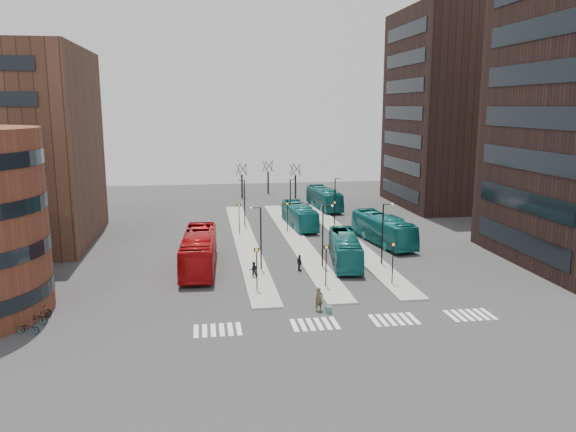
{
  "coord_description": "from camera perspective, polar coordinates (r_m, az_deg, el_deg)",
  "views": [
    {
      "loc": [
        -8.78,
        -33.62,
        15.53
      ],
      "look_at": [
        -0.58,
        19.38,
        5.0
      ],
      "focal_mm": 35.0,
      "sensor_mm": 36.0,
      "label": 1
    }
  ],
  "objects": [
    {
      "name": "commuter_a",
      "position": [
        51.71,
        -3.53,
        -5.49
      ],
      "size": [
        0.79,
        0.63,
        1.56
      ],
      "primitive_type": "imported",
      "rotation": [
        0.0,
        0.0,
        3.19
      ],
      "color": "black",
      "rests_on": "ground"
    },
    {
      "name": "commuter_b",
      "position": [
        53.88,
        1.18,
        -4.78
      ],
      "size": [
        0.62,
        0.99,
        1.57
      ],
      "primitive_type": "imported",
      "rotation": [
        0.0,
        0.0,
        1.85
      ],
      "color": "black",
      "rests_on": "ground"
    },
    {
      "name": "teal_bus_a",
      "position": [
        56.45,
        5.81,
        -3.36
      ],
      "size": [
        4.11,
        10.93,
        2.97
      ],
      "primitive_type": "imported",
      "rotation": [
        0.0,
        0.0,
        -0.15
      ],
      "color": "#136362",
      "rests_on": "ground"
    },
    {
      "name": "red_bus",
      "position": [
        55.0,
        -9.04,
        -3.49
      ],
      "size": [
        3.68,
        13.05,
        3.6
      ],
      "primitive_type": "imported",
      "rotation": [
        0.0,
        0.0,
        -0.05
      ],
      "color": "#AF0D0F",
      "rests_on": "ground"
    },
    {
      "name": "sign_poles",
      "position": [
        59.04,
        1.56,
        -1.74
      ],
      "size": [
        12.45,
        22.12,
        3.65
      ],
      "color": "black",
      "rests_on": "ground"
    },
    {
      "name": "bicycle_near",
      "position": [
        43.54,
        -24.89,
        -10.28
      ],
      "size": [
        1.67,
        0.92,
        0.83
      ],
      "primitive_type": "imported",
      "rotation": [
        0.0,
        0.0,
        1.33
      ],
      "color": "gray",
      "rests_on": "ground"
    },
    {
      "name": "suitcase",
      "position": [
        43.45,
        4.16,
        -9.48
      ],
      "size": [
        0.45,
        0.37,
        0.54
      ],
      "primitive_type": "cube",
      "rotation": [
        0.0,
        0.0,
        0.06
      ],
      "color": "navy",
      "rests_on": "ground"
    },
    {
      "name": "teal_bus_b",
      "position": [
        73.08,
        1.16,
        0.05
      ],
      "size": [
        3.21,
        11.03,
        3.04
      ],
      "primitive_type": "imported",
      "rotation": [
        0.0,
        0.0,
        0.06
      ],
      "color": "#167170",
      "rests_on": "ground"
    },
    {
      "name": "crosswalk_stripes",
      "position": [
        42.04,
        6.47,
        -10.64
      ],
      "size": [
        22.35,
        2.4,
        0.01
      ],
      "color": "silver",
      "rests_on": "ground"
    },
    {
      "name": "bicycle_mid",
      "position": [
        46.24,
        -23.88,
        -8.87
      ],
      "size": [
        1.61,
        0.49,
        0.96
      ],
      "primitive_type": "imported",
      "rotation": [
        0.0,
        0.0,
        1.6
      ],
      "color": "gray",
      "rests_on": "ground"
    },
    {
      "name": "island_right",
      "position": [
        67.58,
        5.83,
        -2.17
      ],
      "size": [
        2.5,
        45.0,
        0.15
      ],
      "primitive_type": "cube",
      "color": "gray",
      "rests_on": "ground"
    },
    {
      "name": "lamp_posts",
      "position": [
        63.8,
        1.67,
        0.3
      ],
      "size": [
        14.04,
        20.24,
        6.12
      ],
      "color": "black",
      "rests_on": "ground"
    },
    {
      "name": "ground",
      "position": [
        38.06,
        5.47,
        -13.03
      ],
      "size": [
        160.0,
        160.0,
        0.0
      ],
      "primitive_type": "plane",
      "color": "#2B2B2D",
      "rests_on": "ground"
    },
    {
      "name": "island_left",
      "position": [
        65.64,
        -4.37,
        -2.54
      ],
      "size": [
        2.5,
        45.0,
        0.15
      ],
      "primitive_type": "cube",
      "color": "gray",
      "rests_on": "ground"
    },
    {
      "name": "teal_bus_c",
      "position": [
        65.28,
        9.62,
        -1.33
      ],
      "size": [
        4.46,
        12.14,
        3.3
      ],
      "primitive_type": "imported",
      "rotation": [
        0.0,
        0.0,
        0.14
      ],
      "color": "#156B6D",
      "rests_on": "ground"
    },
    {
      "name": "bicycle_far",
      "position": [
        45.05,
        -24.3,
        -9.42
      ],
      "size": [
        1.95,
        1.08,
        0.97
      ],
      "primitive_type": "imported",
      "rotation": [
        0.0,
        0.0,
        1.32
      ],
      "color": "gray",
      "rests_on": "ground"
    },
    {
      "name": "commuter_c",
      "position": [
        51.83,
        5.01,
        -5.46
      ],
      "size": [
        1.06,
        1.17,
        1.57
      ],
      "primitive_type": "imported",
      "rotation": [
        0.0,
        0.0,
        4.11
      ],
      "color": "black",
      "rests_on": "ground"
    },
    {
      "name": "tower_far",
      "position": [
        93.02,
        17.48,
        10.28
      ],
      "size": [
        20.12,
        20.0,
        30.0
      ],
      "color": "black",
      "rests_on": "ground"
    },
    {
      "name": "teal_bus_d",
      "position": [
        86.31,
        3.69,
        1.8
      ],
      "size": [
        3.49,
        11.71,
        3.22
      ],
      "primitive_type": "imported",
      "rotation": [
        0.0,
        0.0,
        0.07
      ],
      "color": "#146164",
      "rests_on": "ground"
    },
    {
      "name": "traveller",
      "position": [
        43.68,
        3.17,
        -8.44
      ],
      "size": [
        0.77,
        0.61,
        1.86
      ],
      "primitive_type": "imported",
      "rotation": [
        0.0,
        0.0,
        0.26
      ],
      "color": "#444129",
      "rests_on": "ground"
    },
    {
      "name": "island_mid",
      "position": [
        66.35,
        0.8,
        -2.36
      ],
      "size": [
        2.5,
        45.0,
        0.15
      ],
      "primitive_type": "cube",
      "color": "gray",
      "rests_on": "ground"
    },
    {
      "name": "bare_trees",
      "position": [
        97.81,
        -2.0,
        3.58
      ],
      "size": [
        10.97,
        8.14,
        5.9
      ],
      "color": "black",
      "rests_on": "ground"
    }
  ]
}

